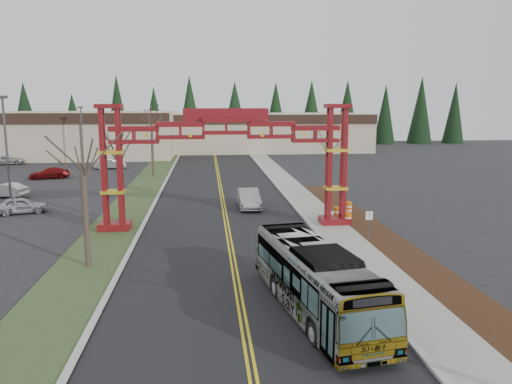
{
  "coord_description": "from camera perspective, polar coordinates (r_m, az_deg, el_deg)",
  "views": [
    {
      "loc": [
        -1.39,
        -17.39,
        8.92
      ],
      "look_at": [
        1.62,
        13.04,
        3.49
      ],
      "focal_mm": 35.0,
      "sensor_mm": 36.0,
      "label": 1
    }
  ],
  "objects": [
    {
      "name": "parked_car_far_b",
      "position": [
        82.56,
        -26.47,
        3.28
      ],
      "size": [
        5.03,
        2.97,
        1.31
      ],
      "primitive_type": "imported",
      "rotation": [
        0.0,
        0.0,
        1.75
      ],
      "color": "#BDBDBD",
      "rests_on": "ground"
    },
    {
      "name": "silver_sedan",
      "position": [
        43.03,
        -0.85,
        -0.77
      ],
      "size": [
        1.87,
        5.05,
        1.65
      ],
      "primitive_type": "imported",
      "rotation": [
        0.0,
        0.0,
        0.03
      ],
      "color": "#A5A8AD",
      "rests_on": "ground"
    },
    {
      "name": "lane_line_left",
      "position": [
        43.33,
        -3.86,
        -1.79
      ],
      "size": [
        0.12,
        100.0,
        0.01
      ],
      "primitive_type": "cube",
      "color": "gold",
      "rests_on": "road"
    },
    {
      "name": "landscape_strip",
      "position": [
        31.04,
        16.66,
        -6.95
      ],
      "size": [
        2.6,
        50.0,
        0.12
      ],
      "primitive_type": "cube",
      "color": "black",
      "rests_on": "ground"
    },
    {
      "name": "road",
      "position": [
        43.34,
        -3.7,
        -1.81
      ],
      "size": [
        12.0,
        110.0,
        0.02
      ],
      "primitive_type": "cube",
      "color": "black",
      "rests_on": "ground"
    },
    {
      "name": "bare_tree_median_near",
      "position": [
        28.18,
        -19.21,
        2.93
      ],
      "size": [
        3.18,
        3.18,
        7.83
      ],
      "color": "#382D26",
      "rests_on": "ground"
    },
    {
      "name": "parked_car_near_a",
      "position": [
        45.22,
        -25.3,
        -1.38
      ],
      "size": [
        4.38,
        2.89,
        1.39
      ],
      "primitive_type": "imported",
      "rotation": [
        0.0,
        0.0,
        1.91
      ],
      "color": "#AAACB2",
      "rests_on": "ground"
    },
    {
      "name": "barrel_north",
      "position": [
        41.23,
        10.5,
        -1.83
      ],
      "size": [
        0.58,
        0.58,
        1.07
      ],
      "color": "#D7610B",
      "rests_on": "ground"
    },
    {
      "name": "parked_car_near_b",
      "position": [
        53.69,
        -26.69,
        0.18
      ],
      "size": [
        4.43,
        2.59,
        1.38
      ],
      "primitive_type": "imported",
      "rotation": [
        0.0,
        0.0,
        4.43
      ],
      "color": "silver",
      "rests_on": "ground"
    },
    {
      "name": "curb_right",
      "position": [
        43.96,
        4.34,
        -1.56
      ],
      "size": [
        0.3,
        110.0,
        0.15
      ],
      "primitive_type": "cube",
      "color": "#B0AFAA",
      "rests_on": "ground"
    },
    {
      "name": "conifer_treeline",
      "position": [
        109.43,
        -4.86,
        8.77
      ],
      "size": [
        116.1,
        5.6,
        13.0
      ],
      "color": "black",
      "rests_on": "ground"
    },
    {
      "name": "lane_line_right",
      "position": [
        43.34,
        -3.54,
        -1.79
      ],
      "size": [
        0.12,
        100.0,
        0.01
      ],
      "primitive_type": "cube",
      "color": "gold",
      "rests_on": "road"
    },
    {
      "name": "curb_left",
      "position": [
        43.56,
        -11.82,
        -1.85
      ],
      "size": [
        0.3,
        110.0,
        0.15
      ],
      "primitive_type": "cube",
      "color": "#B0AFAA",
      "rests_on": "ground"
    },
    {
      "name": "light_pole_far",
      "position": [
        76.87,
        -19.28,
        6.54
      ],
      "size": [
        0.74,
        0.37,
        8.51
      ],
      "color": "#3F3F44",
      "rests_on": "ground"
    },
    {
      "name": "bare_tree_right_far",
      "position": [
        47.17,
        8.37,
        5.14
      ],
      "size": [
        2.92,
        2.92,
        6.9
      ],
      "color": "#382D26",
      "rests_on": "ground"
    },
    {
      "name": "sidewalk_right",
      "position": [
        44.23,
        6.19,
        -1.52
      ],
      "size": [
        2.6,
        110.0,
        0.14
      ],
      "primitive_type": "cube",
      "color": "gray",
      "rests_on": "ground"
    },
    {
      "name": "grass_median",
      "position": [
        43.81,
        -14.22,
        -1.93
      ],
      "size": [
        4.0,
        110.0,
        0.08
      ],
      "primitive_type": "cube",
      "color": "#324A25",
      "rests_on": "ground"
    },
    {
      "name": "bare_tree_median_mid",
      "position": [
        38.71,
        -15.51,
        4.31
      ],
      "size": [
        3.27,
        3.27,
        7.47
      ],
      "color": "#382D26",
      "rests_on": "ground"
    },
    {
      "name": "retail_building_east",
      "position": [
        98.16,
        1.02,
        6.92
      ],
      "size": [
        38.0,
        20.3,
        7.0
      ],
      "color": "#B7A58C",
      "rests_on": "ground"
    },
    {
      "name": "ground",
      "position": [
        19.6,
        -1.01,
        -17.01
      ],
      "size": [
        200.0,
        200.0,
        0.0
      ],
      "primitive_type": "plane",
      "color": "black",
      "rests_on": "ground"
    },
    {
      "name": "light_pole_near",
      "position": [
        49.59,
        -26.66,
        5.13
      ],
      "size": [
        0.83,
        0.42,
        9.61
      ],
      "color": "#3F3F44",
      "rests_on": "ground"
    },
    {
      "name": "transit_bus",
      "position": [
        21.84,
        6.78,
        -9.91
      ],
      "size": [
        4.15,
        10.92,
        2.97
      ],
      "primitive_type": "imported",
      "rotation": [
        0.0,
        0.0,
        0.16
      ],
      "color": "#B2B6BA",
      "rests_on": "ground"
    },
    {
      "name": "gateway_arch",
      "position": [
        35.54,
        -3.41,
        5.32
      ],
      "size": [
        18.2,
        1.6,
        8.9
      ],
      "color": "#600D0C",
      "rests_on": "ground"
    },
    {
      "name": "street_sign",
      "position": [
        33.09,
        12.8,
        -3.16
      ],
      "size": [
        0.47,
        0.07,
        2.07
      ],
      "color": "#3F3F44",
      "rests_on": "ground"
    },
    {
      "name": "barrel_south",
      "position": [
        37.37,
        10.45,
        -3.12
      ],
      "size": [
        0.53,
        0.53,
        0.99
      ],
      "color": "#D7610B",
      "rests_on": "ground"
    },
    {
      "name": "parked_car_mid_a",
      "position": [
        65.03,
        -22.54,
        2.02
      ],
      "size": [
        4.93,
        2.95,
        1.34
      ],
      "primitive_type": "imported",
      "rotation": [
        0.0,
        0.0,
        4.96
      ],
      "color": "maroon",
      "rests_on": "ground"
    },
    {
      "name": "bare_tree_median_far",
      "position": [
        62.28,
        -11.85,
        7.6
      ],
      "size": [
        3.29,
        3.29,
        8.67
      ],
      "color": "#382D26",
      "rests_on": "ground"
    },
    {
      "name": "barrel_mid",
      "position": [
        39.29,
        9.25,
        -2.42
      ],
      "size": [
        0.55,
        0.55,
        1.01
      ],
      "color": "#D7610B",
      "rests_on": "ground"
    },
    {
      "name": "parked_car_far_a",
      "position": [
        71.93,
        -16.34,
        3.11
      ],
      "size": [
        4.45,
        2.32,
        1.4
      ],
      "primitive_type": "imported",
      "rotation": [
        0.0,
        0.0,
        1.78
      ],
      "color": "#9D9FA4",
      "rests_on": "ground"
    },
    {
      "name": "retail_building_west",
      "position": [
        93.96,
        -23.52,
        6.1
      ],
      "size": [
        46.0,
        22.3,
        7.5
      ],
      "color": "#B7A58C",
      "rests_on": "ground"
    }
  ]
}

